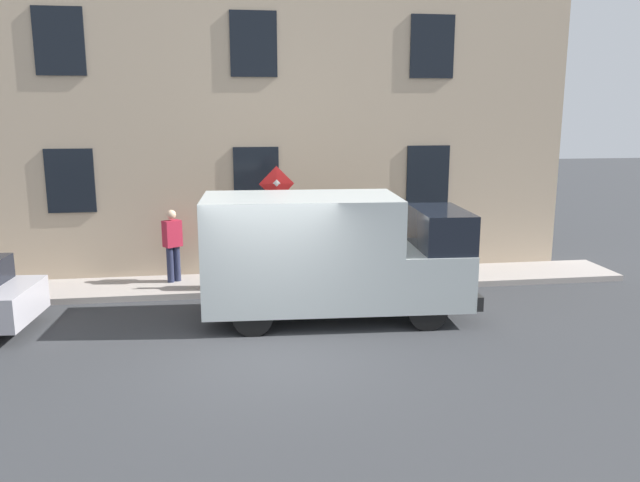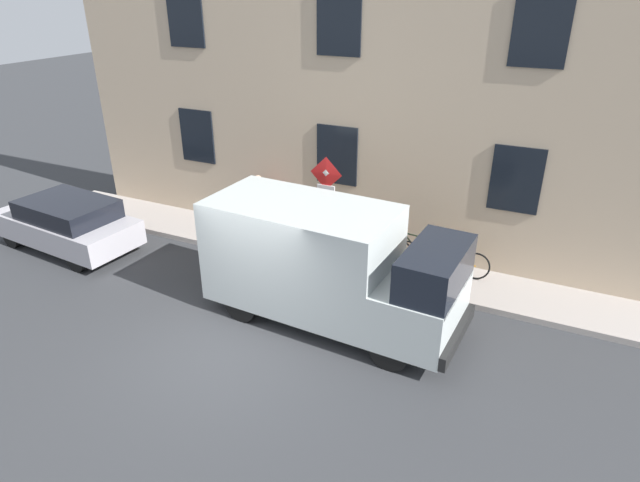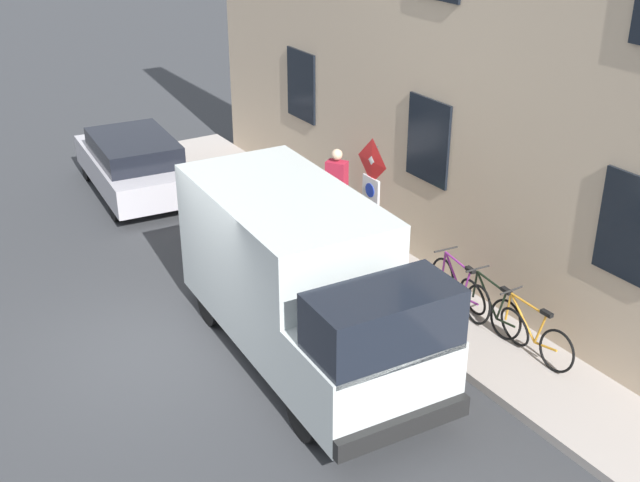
# 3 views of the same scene
# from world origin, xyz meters

# --- Properties ---
(ground_plane) EXTENTS (80.00, 80.00, 0.00)m
(ground_plane) POSITION_xyz_m (0.00, 0.00, 0.00)
(ground_plane) COLOR #343538
(sidewalk_slab) EXTENTS (1.69, 17.79, 0.14)m
(sidewalk_slab) POSITION_xyz_m (4.29, 0.00, 0.07)
(sidewalk_slab) COLOR #A79D96
(sidewalk_slab) RESTS_ON ground_plane
(building_facade) EXTENTS (0.75, 15.79, 7.85)m
(building_facade) POSITION_xyz_m (5.48, 0.00, 3.93)
(building_facade) COLOR #C3AA8C
(building_facade) RESTS_ON ground_plane
(sign_post_stacked) EXTENTS (0.15, 0.56, 2.66)m
(sign_post_stacked) POSITION_xyz_m (3.65, -0.38, 1.80)
(sign_post_stacked) COLOR #474C47
(sign_post_stacked) RESTS_ON sidewalk_slab
(delivery_van) EXTENTS (2.29, 5.43, 2.50)m
(delivery_van) POSITION_xyz_m (1.75, -1.29, 1.33)
(delivery_van) COLOR silver
(delivery_van) RESTS_ON ground_plane
(bicycle_orange) EXTENTS (0.46, 1.71, 0.89)m
(bicycle_orange) POSITION_xyz_m (4.58, -3.29, 0.51)
(bicycle_orange) COLOR black
(bicycle_orange) RESTS_ON sidewalk_slab
(bicycle_black) EXTENTS (0.46, 1.72, 0.89)m
(bicycle_black) POSITION_xyz_m (4.59, -2.47, 0.51)
(bicycle_black) COLOR black
(bicycle_black) RESTS_ON sidewalk_slab
(bicycle_purple) EXTENTS (0.46, 1.71, 0.89)m
(bicycle_purple) POSITION_xyz_m (4.59, -1.66, 0.51)
(bicycle_purple) COLOR black
(bicycle_purple) RESTS_ON sidewalk_slab
(pedestrian) EXTENTS (0.44, 0.48, 1.72)m
(pedestrian) POSITION_xyz_m (4.53, 2.02, 1.07)
(pedestrian) COLOR #262B47
(pedestrian) RESTS_ON sidewalk_slab
(litter_bin) EXTENTS (0.44, 0.44, 0.90)m
(litter_bin) POSITION_xyz_m (3.80, 1.01, 0.59)
(litter_bin) COLOR #2D5133
(litter_bin) RESTS_ON sidewalk_slab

